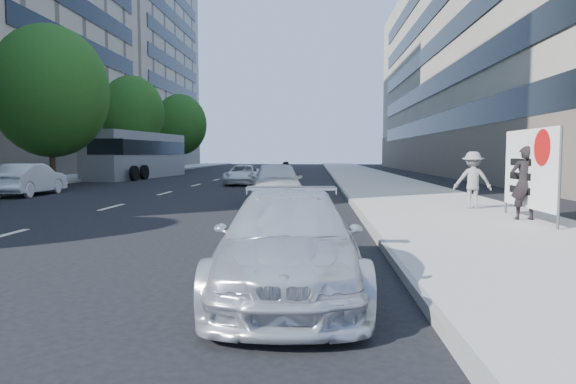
# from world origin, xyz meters

# --- Properties ---
(ground) EXTENTS (160.00, 160.00, 0.00)m
(ground) POSITION_xyz_m (0.00, 0.00, 0.00)
(ground) COLOR black
(ground) RESTS_ON ground
(near_sidewalk) EXTENTS (5.00, 120.00, 0.15)m
(near_sidewalk) POSITION_xyz_m (4.00, 20.00, 0.07)
(near_sidewalk) COLOR #A3A198
(near_sidewalk) RESTS_ON ground
(far_sidewalk) EXTENTS (4.50, 120.00, 0.15)m
(far_sidewalk) POSITION_xyz_m (-16.75, 20.00, 0.07)
(far_sidewalk) COLOR #A3A198
(far_sidewalk) RESTS_ON ground
(far_bldg_north) EXTENTS (22.00, 28.00, 28.00)m
(far_bldg_north) POSITION_xyz_m (-30.00, 62.00, 14.00)
(far_bldg_north) COLOR #BDAD8D
(far_bldg_north) RESTS_ON ground
(near_building) EXTENTS (14.00, 70.00, 20.00)m
(near_building) POSITION_xyz_m (17.00, 32.00, 10.00)
(near_building) COLOR gray
(near_building) RESTS_ON ground
(tree_far_c) EXTENTS (6.00, 6.00, 8.47)m
(tree_far_c) POSITION_xyz_m (-13.70, 18.00, 5.02)
(tree_far_c) COLOR #382616
(tree_far_c) RESTS_ON ground
(tree_far_d) EXTENTS (4.80, 4.80, 7.65)m
(tree_far_d) POSITION_xyz_m (-13.70, 30.00, 4.89)
(tree_far_d) COLOR #382616
(tree_far_d) RESTS_ON ground
(tree_far_e) EXTENTS (5.40, 5.40, 7.89)m
(tree_far_e) POSITION_xyz_m (-13.70, 44.00, 4.78)
(tree_far_e) COLOR #382616
(tree_far_e) RESTS_ON ground
(jogger) EXTENTS (1.16, 0.77, 1.68)m
(jogger) POSITION_xyz_m (4.85, 6.91, 0.99)
(jogger) COLOR gray
(jogger) RESTS_ON near_sidewalk
(pedestrian_woman) EXTENTS (0.66, 0.44, 1.80)m
(pedestrian_woman) POSITION_xyz_m (5.29, 4.27, 1.05)
(pedestrian_woman) COLOR black
(pedestrian_woman) RESTS_ON near_sidewalk
(protest_banner) EXTENTS (0.08, 3.06, 2.20)m
(protest_banner) POSITION_xyz_m (5.35, 4.14, 1.40)
(protest_banner) COLOR #4C4C4C
(protest_banner) RESTS_ON near_sidewalk
(parked_sedan) EXTENTS (1.90, 4.41, 1.27)m
(parked_sedan) POSITION_xyz_m (-0.14, -2.00, 0.63)
(parked_sedan) COLOR silver
(parked_sedan) RESTS_ON ground
(white_sedan_near) EXTENTS (2.19, 4.54, 1.49)m
(white_sedan_near) POSITION_xyz_m (-1.17, 9.59, 0.75)
(white_sedan_near) COLOR silver
(white_sedan_near) RESTS_ON ground
(white_sedan_mid) EXTENTS (1.56, 4.14, 1.35)m
(white_sedan_mid) POSITION_xyz_m (-11.91, 12.60, 0.68)
(white_sedan_mid) COLOR silver
(white_sedan_mid) RESTS_ON ground
(white_sedan_far) EXTENTS (1.92, 4.06, 1.12)m
(white_sedan_far) POSITION_xyz_m (-3.89, 20.49, 0.56)
(white_sedan_far) COLOR white
(white_sedan_far) RESTS_ON ground
(motorcycle) EXTENTS (0.72, 2.05, 1.42)m
(motorcycle) POSITION_xyz_m (-1.02, 13.44, 0.64)
(motorcycle) COLOR black
(motorcycle) RESTS_ON ground
(bus) EXTENTS (3.86, 12.28, 3.30)m
(bus) POSITION_xyz_m (-12.74, 28.58, 1.64)
(bus) COLOR gray
(bus) RESTS_ON ground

